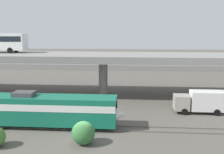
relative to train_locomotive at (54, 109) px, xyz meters
name	(u,v)px	position (x,y,z in m)	size (l,w,h in m)	color
ground_plane	(81,142)	(3.89, -4.00, -2.19)	(260.00, 260.00, 0.00)	#565149
rail_strip_near	(87,130)	(3.89, -0.77, -2.13)	(110.00, 0.12, 0.12)	#59544C
rail_strip_far	(89,125)	(3.89, 0.77, -2.13)	(110.00, 0.12, 0.12)	#59544C
train_locomotive	(54,109)	(0.00, 0.00, 0.00)	(17.08, 3.04, 4.18)	#14664C
highway_overpass	(103,58)	(3.89, 16.00, 4.25)	(96.00, 10.20, 7.13)	gray
service_truck_west	(201,101)	(18.25, 6.95, -0.55)	(6.80, 2.46, 3.04)	#9E998C
pier_parking_lot	(116,65)	(3.89, 51.00, -1.43)	(78.30, 12.56, 1.51)	gray
parked_car_0	(217,60)	(33.78, 53.50, 0.09)	(4.04, 1.94, 1.50)	silver
parked_car_1	(195,61)	(26.55, 49.44, 0.09)	(4.28, 1.87, 1.50)	#0C4C26
parked_car_2	(63,59)	(-12.04, 50.60, 0.09)	(4.18, 1.92, 1.50)	#0C4C26
parked_car_3	(75,59)	(-8.97, 53.38, 0.09)	(4.05, 1.85, 1.50)	silver
harbor_water	(120,59)	(3.89, 74.00, -2.19)	(140.00, 36.00, 0.01)	navy
shrub_right	(83,133)	(4.20, -4.53, -1.02)	(2.35, 2.35, 2.35)	#326D37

